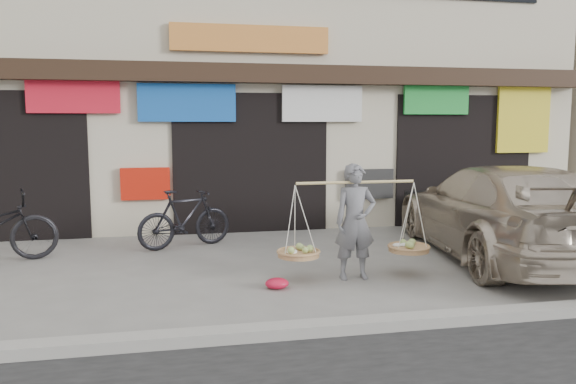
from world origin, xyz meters
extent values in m
plane|color=gray|center=(0.00, 0.00, 0.00)|extent=(70.00, 70.00, 0.00)
cube|color=gray|center=(0.00, -2.00, 0.06)|extent=(70.00, 0.25, 0.12)
cube|color=#C0B69C|center=(0.00, 6.50, 3.50)|extent=(14.00, 6.00, 7.00)
cube|color=black|center=(0.00, 3.35, 3.05)|extent=(14.00, 0.35, 0.35)
cube|color=black|center=(-4.50, 3.75, 1.35)|extent=(3.00, 0.60, 2.70)
cube|color=black|center=(0.00, 3.75, 1.35)|extent=(3.00, 0.60, 2.70)
cube|color=black|center=(4.50, 3.75, 1.35)|extent=(3.00, 0.60, 2.70)
cube|color=red|center=(-3.20, 3.42, 2.60)|extent=(1.60, 0.08, 0.60)
cube|color=#1553AF|center=(-1.20, 3.42, 2.50)|extent=(1.80, 0.08, 0.70)
cube|color=silver|center=(1.40, 3.42, 2.50)|extent=(1.60, 0.08, 0.70)
cube|color=#1E9234|center=(3.80, 3.42, 2.60)|extent=(1.40, 0.08, 0.60)
cube|color=gold|center=(5.80, 3.42, 2.20)|extent=(1.20, 0.08, 1.40)
cube|color=red|center=(-2.00, 3.42, 1.00)|extent=(0.90, 0.08, 0.60)
cube|color=#262626|center=(2.40, 3.42, 0.90)|extent=(1.00, 0.08, 0.60)
cube|color=orange|center=(0.00, 3.42, 3.70)|extent=(3.00, 0.08, 0.50)
imported|color=slate|center=(0.93, -0.12, 0.79)|extent=(0.58, 0.38, 1.58)
cylinder|color=tan|center=(0.93, -0.12, 1.33)|extent=(1.65, 0.04, 0.04)
cylinder|color=tan|center=(0.14, -0.12, 0.38)|extent=(0.56, 0.56, 0.07)
ellipsoid|color=#A5BF66|center=(0.14, -0.12, 0.44)|extent=(0.39, 0.39, 0.10)
cylinder|color=tan|center=(1.72, -0.12, 0.38)|extent=(0.56, 0.56, 0.07)
ellipsoid|color=#A5BF66|center=(1.72, -0.12, 0.44)|extent=(0.39, 0.39, 0.10)
imported|color=black|center=(-1.31, 2.32, 0.50)|extent=(1.73, 1.04, 1.00)
imported|color=#BAAB96|center=(3.56, 0.58, 0.74)|extent=(2.73, 5.35, 1.49)
cube|color=black|center=(3.88, 2.99, 0.55)|extent=(1.70, 0.32, 0.45)
cube|color=silver|center=(3.89, 3.05, 0.45)|extent=(0.45, 0.08, 0.12)
ellipsoid|color=red|center=(-0.20, -0.38, 0.07)|extent=(0.31, 0.25, 0.14)
camera|label=1|loc=(-1.47, -7.30, 2.13)|focal=35.00mm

